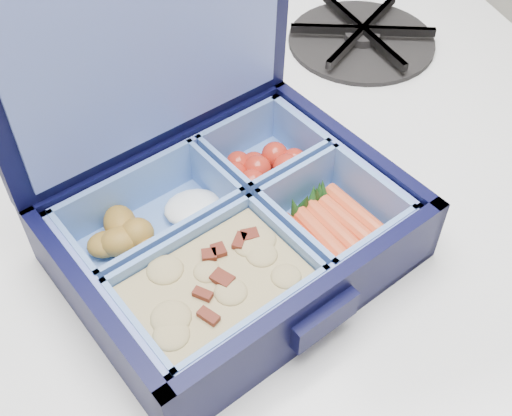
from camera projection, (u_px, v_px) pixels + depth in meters
name	position (u px, v px, depth m)	size (l,w,h in m)	color
stove	(281.00, 373.00, 0.95)	(0.62, 0.62, 0.93)	white
bento_box	(234.00, 232.00, 0.49)	(0.25, 0.20, 0.06)	black
burner_grate	(362.00, 34.00, 0.71)	(0.16, 0.16, 0.02)	black
burner_grate_rear	(34.00, 49.00, 0.69)	(0.19, 0.19, 0.02)	black
fork	(209.00, 117.00, 0.62)	(0.02, 0.16, 0.01)	#A4A5AF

